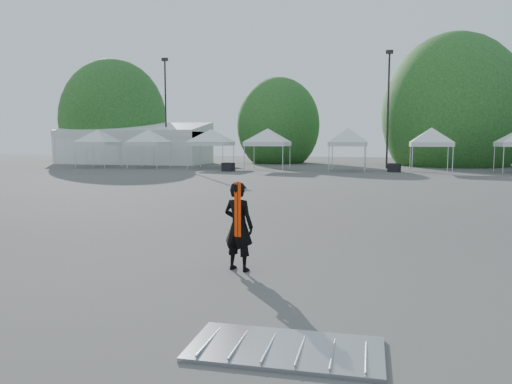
# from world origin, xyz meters

# --- Properties ---
(ground) EXTENTS (120.00, 120.00, 0.00)m
(ground) POSITION_xyz_m (0.00, 0.00, 0.00)
(ground) COLOR #474442
(ground) RESTS_ON ground
(marquee) EXTENTS (15.00, 6.25, 4.23)m
(marquee) POSITION_xyz_m (-22.00, 35.00, 1.97)
(marquee) COLOR silver
(marquee) RESTS_ON ground
(light_pole_west) EXTENTS (0.60, 0.25, 10.30)m
(light_pole_west) POSITION_xyz_m (-18.00, 34.00, 5.77)
(light_pole_west) COLOR black
(light_pole_west) RESTS_ON ground
(light_pole_east) EXTENTS (0.60, 0.25, 9.80)m
(light_pole_east) POSITION_xyz_m (3.00, 32.00, 5.52)
(light_pole_east) COLOR black
(light_pole_east) RESTS_ON ground
(tree_far_w) EXTENTS (4.80, 4.80, 7.30)m
(tree_far_w) POSITION_xyz_m (-26.00, 38.00, 4.54)
(tree_far_w) COLOR #382314
(tree_far_w) RESTS_ON ground
(tree_mid_w) EXTENTS (4.16, 4.16, 6.33)m
(tree_mid_w) POSITION_xyz_m (-8.00, 40.00, 3.93)
(tree_mid_w) COLOR #382314
(tree_mid_w) RESTS_ON ground
(tree_mid_e) EXTENTS (5.12, 5.12, 7.79)m
(tree_mid_e) POSITION_xyz_m (9.00, 39.00, 4.84)
(tree_mid_e) COLOR #382314
(tree_mid_e) RESTS_ON ground
(tent_a) EXTENTS (4.32, 4.32, 3.88)m
(tent_a) POSITION_xyz_m (-21.85, 28.09, 3.06)
(tent_a) COLOR silver
(tent_a) RESTS_ON ground
(tent_b) EXTENTS (4.21, 4.21, 3.88)m
(tent_b) POSITION_xyz_m (-17.13, 28.41, 3.06)
(tent_b) COLOR silver
(tent_b) RESTS_ON ground
(tent_c) EXTENTS (4.67, 4.67, 3.88)m
(tent_c) POSITION_xyz_m (-11.57, 28.88, 3.06)
(tent_c) COLOR silver
(tent_c) RESTS_ON ground
(tent_d) EXTENTS (4.62, 4.62, 3.88)m
(tent_d) POSITION_xyz_m (-6.29, 27.54, 3.06)
(tent_d) COLOR silver
(tent_d) RESTS_ON ground
(tent_e) EXTENTS (4.02, 4.02, 3.88)m
(tent_e) POSITION_xyz_m (0.03, 27.78, 3.06)
(tent_e) COLOR silver
(tent_e) RESTS_ON ground
(tent_f) EXTENTS (4.18, 4.18, 3.88)m
(tent_f) POSITION_xyz_m (6.11, 27.52, 3.06)
(tent_f) COLOR silver
(tent_f) RESTS_ON ground
(man) EXTENTS (0.70, 0.56, 1.67)m
(man) POSITION_xyz_m (0.06, -2.80, 0.84)
(man) COLOR black
(man) RESTS_ON ground
(barrier_mid) EXTENTS (2.25, 1.16, 0.07)m
(barrier_mid) POSITION_xyz_m (1.58, -6.12, 0.04)
(barrier_mid) COLOR #9A9CA1
(barrier_mid) RESTS_ON ground
(crate_west) EXTENTS (0.98, 0.83, 0.67)m
(crate_west) POSITION_xyz_m (-8.91, 25.25, 0.33)
(crate_west) COLOR black
(crate_west) RESTS_ON ground
(crate_mid) EXTENTS (1.02, 0.91, 0.65)m
(crate_mid) POSITION_xyz_m (3.53, 27.42, 0.33)
(crate_mid) COLOR black
(crate_mid) RESTS_ON ground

